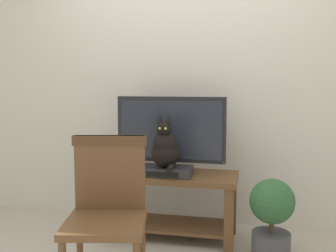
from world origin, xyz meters
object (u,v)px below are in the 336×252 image
media_box (166,171)px  book_stack (126,166)px  potted_plant (272,215)px  tv (171,132)px  wooden_chair (107,206)px  tv_stand (169,194)px  cat (165,148)px

media_box → book_stack: (-0.35, 0.06, 0.01)m
potted_plant → tv: bearing=161.0°
media_box → wooden_chair: 0.96m
tv_stand → cat: cat is taller
tv_stand → wooden_chair: size_ratio=1.14×
book_stack → potted_plant: (1.18, -0.20, -0.27)m
tv → cat: bearing=-95.0°
wooden_chair → book_stack: wooden_chair is taller
tv_stand → media_box: (-0.01, -0.07, 0.21)m
cat → wooden_chair: cat is taller
wooden_chair → book_stack: (-0.23, 1.00, 0.02)m
tv → tv_stand: bearing=-90.0°
cat → wooden_chair: 0.96m
book_stack → potted_plant: size_ratio=0.42×
cat → media_box: bearing=94.6°
wooden_chair → potted_plant: size_ratio=1.65×
tv_stand → media_box: bearing=-101.0°
tv_stand → cat: 0.41m
wooden_chair → potted_plant: wooden_chair is taller
tv → wooden_chair: 1.13m
media_box → wooden_chair: bearing=-97.6°
cat → book_stack: bearing=168.7°
tv → book_stack: (-0.37, -0.08, -0.29)m
tv → cat: size_ratio=2.16×
wooden_chair → cat: bearing=82.2°
tv_stand → book_stack: 0.43m
tv_stand → media_box: size_ratio=2.62×
book_stack → potted_plant: 1.23m
book_stack → cat: bearing=-11.3°
tv → book_stack: size_ratio=3.65×
cat → wooden_chair: size_ratio=0.43×
tv → book_stack: tv is taller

